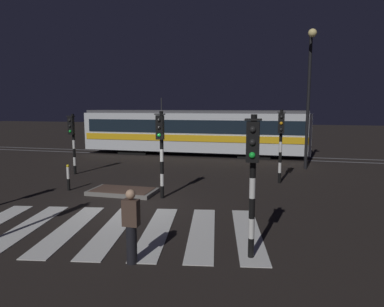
{
  "coord_description": "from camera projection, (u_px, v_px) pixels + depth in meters",
  "views": [
    {
      "loc": [
        5.24,
        -11.16,
        3.53
      ],
      "look_at": [
        1.33,
        4.08,
        1.4
      ],
      "focal_mm": 32.69,
      "sensor_mm": 36.0,
      "label": 1
    }
  ],
  "objects": [
    {
      "name": "bollard_island_edge",
      "position": [
        68.0,
        177.0,
        14.7
      ],
      "size": [
        0.12,
        0.12,
        1.11
      ],
      "color": "black",
      "rests_on": "ground"
    },
    {
      "name": "crosswalk_zebra",
      "position": [
        91.0,
        229.0,
        10.08
      ],
      "size": [
        10.3,
        5.89,
        0.02
      ],
      "color": "silver",
      "rests_on": "ground"
    },
    {
      "name": "traffic_light_corner_far_right",
      "position": [
        281.0,
        135.0,
        15.8
      ],
      "size": [
        0.36,
        0.42,
        3.38
      ],
      "color": "black",
      "rests_on": "ground"
    },
    {
      "name": "rail_near",
      "position": [
        204.0,
        157.0,
        24.53
      ],
      "size": [
        80.0,
        0.12,
        0.03
      ],
      "primitive_type": "cube",
      "color": "#59595E",
      "rests_on": "ground"
    },
    {
      "name": "traffic_light_corner_far_left",
      "position": [
        72.0,
        135.0,
        17.97
      ],
      "size": [
        0.36,
        0.42,
        3.14
      ],
      "color": "black",
      "rests_on": "ground"
    },
    {
      "name": "rail_far",
      "position": [
        208.0,
        154.0,
        25.91
      ],
      "size": [
        80.0,
        0.12,
        0.03
      ],
      "primitive_type": "cube",
      "color": "#59595E",
      "rests_on": "ground"
    },
    {
      "name": "traffic_light_median_centre",
      "position": [
        161.0,
        142.0,
        13.16
      ],
      "size": [
        0.36,
        0.42,
        3.35
      ],
      "color": "black",
      "rests_on": "ground"
    },
    {
      "name": "traffic_light_corner_near_right",
      "position": [
        253.0,
        166.0,
        7.82
      ],
      "size": [
        0.36,
        0.42,
        3.35
      ],
      "color": "black",
      "rests_on": "ground"
    },
    {
      "name": "traffic_island",
      "position": [
        123.0,
        191.0,
        14.22
      ],
      "size": [
        2.67,
        1.44,
        0.18
      ],
      "color": "slate",
      "rests_on": "ground"
    },
    {
      "name": "tram",
      "position": [
        193.0,
        131.0,
        25.22
      ],
      "size": [
        16.26,
        2.58,
        4.15
      ],
      "color": "silver",
      "rests_on": "ground"
    },
    {
      "name": "pedestrian_waiting_at_kerb",
      "position": [
        131.0,
        226.0,
        7.8
      ],
      "size": [
        0.36,
        0.24,
        1.71
      ],
      "color": "black",
      "rests_on": "ground"
    },
    {
      "name": "street_lamp_trackside_right",
      "position": [
        309.0,
        84.0,
        18.96
      ],
      "size": [
        0.44,
        1.21,
        7.5
      ],
      "color": "black",
      "rests_on": "ground"
    },
    {
      "name": "ground_plane",
      "position": [
        128.0,
        206.0,
        12.48
      ],
      "size": [
        120.0,
        120.0,
        0.0
      ],
      "primitive_type": "plane",
      "color": "black"
    }
  ]
}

